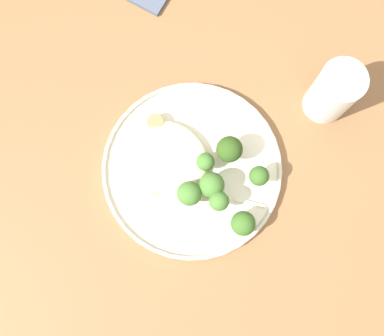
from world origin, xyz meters
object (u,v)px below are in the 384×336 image
(broccoli_floret_near_rim, at_px, (219,201))
(dinner_plate, at_px, (192,169))
(seared_scallop_large_seared, at_px, (171,178))
(broccoli_floret_rear_charred, at_px, (212,185))
(seared_scallop_front_small, at_px, (167,163))
(broccoli_floret_split_head, at_px, (205,162))
(seared_scallop_tilted_round, at_px, (158,186))
(broccoli_floret_small_sprig, at_px, (189,194))
(broccoli_floret_tall_stalk, at_px, (243,223))
(seared_scallop_center_golden, at_px, (143,142))
(water_glass, at_px, (332,94))
(seared_scallop_tiny_bay, at_px, (155,123))
(broccoli_floret_front_edge, at_px, (229,150))
(broccoli_floret_center_pile, at_px, (259,176))

(broccoli_floret_near_rim, bearing_deg, dinner_plate, -29.13)
(dinner_plate, relative_size, seared_scallop_large_seared, 9.99)
(seared_scallop_large_seared, distance_m, broccoli_floret_rear_charred, 0.07)
(seared_scallop_front_small, height_order, broccoli_floret_split_head, broccoli_floret_split_head)
(seared_scallop_tilted_round, bearing_deg, broccoli_floret_small_sprig, -171.79)
(broccoli_floret_split_head, relative_size, broccoli_floret_small_sprig, 0.81)
(broccoli_floret_split_head, height_order, broccoli_floret_tall_stalk, broccoli_floret_tall_stalk)
(seared_scallop_center_golden, bearing_deg, broccoli_floret_tall_stalk, 165.00)
(broccoli_floret_split_head, bearing_deg, broccoli_floret_rear_charred, 129.06)
(water_glass, bearing_deg, seared_scallop_tiny_bay, 32.71)
(broccoli_floret_front_edge, bearing_deg, broccoli_floret_tall_stalk, 124.69)
(dinner_plate, relative_size, broccoli_floret_tall_stalk, 5.79)
(broccoli_floret_small_sprig, bearing_deg, broccoli_floret_split_head, -91.53)
(seared_scallop_tilted_round, distance_m, broccoli_floret_center_pile, 0.16)
(seared_scallop_tilted_round, relative_size, broccoli_floret_near_rim, 0.59)
(broccoli_floret_near_rim, bearing_deg, broccoli_floret_rear_charred, -42.47)
(seared_scallop_tilted_round, height_order, broccoli_floret_near_rim, broccoli_floret_near_rim)
(broccoli_floret_rear_charred, bearing_deg, seared_scallop_front_small, -4.27)
(dinner_plate, bearing_deg, water_glass, -128.10)
(broccoli_floret_rear_charred, relative_size, water_glass, 0.47)
(broccoli_floret_rear_charred, distance_m, broccoli_floret_small_sprig, 0.04)
(seared_scallop_front_small, bearing_deg, water_glass, -133.24)
(seared_scallop_large_seared, bearing_deg, broccoli_floret_split_head, -132.47)
(seared_scallop_tiny_bay, distance_m, broccoli_floret_split_head, 0.11)
(seared_scallop_large_seared, bearing_deg, broccoli_floret_small_sprig, 161.95)
(broccoli_floret_center_pile, bearing_deg, seared_scallop_front_small, 14.73)
(seared_scallop_center_golden, relative_size, seared_scallop_tiny_bay, 0.77)
(broccoli_floret_front_edge, relative_size, broccoli_floret_rear_charred, 1.11)
(seared_scallop_tiny_bay, bearing_deg, broccoli_floret_small_sprig, 139.89)
(broccoli_floret_split_head, distance_m, broccoli_floret_tall_stalk, 0.11)
(seared_scallop_large_seared, xyz_separation_m, broccoli_floret_rear_charred, (-0.06, -0.01, 0.02))
(broccoli_floret_near_rim, xyz_separation_m, broccoli_floret_small_sprig, (0.05, 0.01, -0.00))
(dinner_plate, bearing_deg, broccoli_floret_rear_charred, 159.44)
(seared_scallop_front_small, xyz_separation_m, broccoli_floret_near_rim, (-0.10, 0.02, 0.02))
(broccoli_floret_tall_stalk, xyz_separation_m, broccoli_floret_small_sprig, (0.09, -0.01, 0.00))
(seared_scallop_tilted_round, distance_m, broccoli_floret_tall_stalk, 0.14)
(seared_scallop_tiny_bay, distance_m, seared_scallop_tilted_round, 0.10)
(seared_scallop_center_golden, height_order, broccoli_floret_front_edge, broccoli_floret_front_edge)
(dinner_plate, height_order, broccoli_floret_split_head, broccoli_floret_split_head)
(broccoli_floret_tall_stalk, bearing_deg, broccoli_floret_rear_charred, -26.29)
(dinner_plate, relative_size, broccoli_floret_split_head, 7.00)
(broccoli_floret_front_edge, relative_size, broccoli_floret_center_pile, 1.15)
(seared_scallop_tilted_round, height_order, broccoli_floret_front_edge, broccoli_floret_front_edge)
(seared_scallop_center_golden, height_order, seared_scallop_large_seared, seared_scallop_center_golden)
(seared_scallop_large_seared, relative_size, broccoli_floret_small_sprig, 0.57)
(seared_scallop_tilted_round, distance_m, broccoli_floret_rear_charred, 0.09)
(broccoli_floret_center_pile, distance_m, broccoli_floret_near_rim, 0.07)
(seared_scallop_large_seared, xyz_separation_m, seared_scallop_tilted_round, (0.01, 0.02, -0.00))
(seared_scallop_tilted_round, bearing_deg, broccoli_floret_front_edge, -129.79)
(broccoli_floret_center_pile, bearing_deg, broccoli_floret_small_sprig, 38.70)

